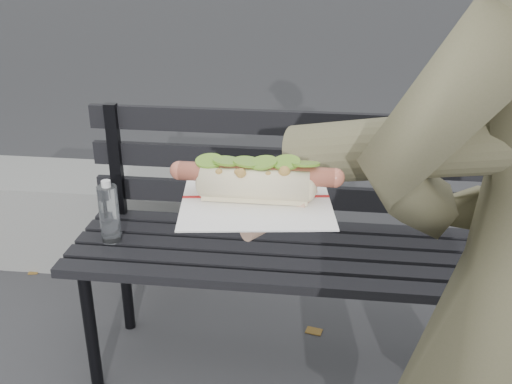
% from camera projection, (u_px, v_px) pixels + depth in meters
% --- Properties ---
extents(park_bench, '(1.50, 0.44, 0.88)m').
position_uv_depth(park_bench, '(302.00, 227.00, 1.94)').
color(park_bench, black).
rests_on(park_bench, ground).
extents(concrete_block, '(1.20, 0.40, 0.40)m').
position_uv_depth(concrete_block, '(94.00, 216.00, 2.75)').
color(concrete_block, slate).
rests_on(concrete_block, ground).
extents(held_hotdog, '(0.64, 0.32, 0.20)m').
position_uv_depth(held_hotdog, '(413.00, 156.00, 0.80)').
color(held_hotdog, brown).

